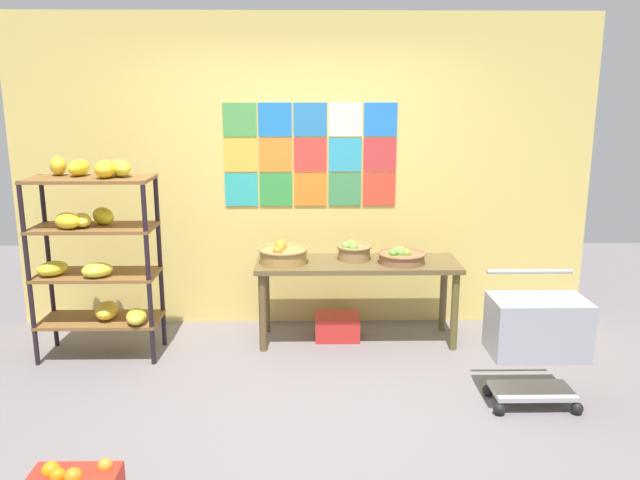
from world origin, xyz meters
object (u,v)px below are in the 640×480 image
(banana_shelf_unit, at_px, (94,242))
(display_table, at_px, (357,272))
(fruit_basket_back_left, at_px, (354,251))
(fruit_basket_right, at_px, (283,254))
(fruit_basket_left, at_px, (401,256))
(produce_crate_under_table, at_px, (337,327))
(shopping_cart, at_px, (537,331))

(banana_shelf_unit, distance_m, display_table, 2.07)
(banana_shelf_unit, relative_size, fruit_basket_back_left, 5.42)
(fruit_basket_right, bearing_deg, banana_shelf_unit, -170.75)
(display_table, xyz_separation_m, fruit_basket_back_left, (-0.03, 0.05, 0.16))
(fruit_basket_back_left, distance_m, fruit_basket_left, 0.39)
(banana_shelf_unit, distance_m, fruit_basket_left, 2.39)
(banana_shelf_unit, bearing_deg, produce_crate_under_table, 9.69)
(fruit_basket_right, height_order, produce_crate_under_table, fruit_basket_right)
(shopping_cart, bearing_deg, display_table, 121.04)
(display_table, bearing_deg, fruit_basket_right, -176.32)
(fruit_basket_left, bearing_deg, display_table, 170.42)
(fruit_basket_right, bearing_deg, fruit_basket_back_left, 9.23)
(display_table, bearing_deg, fruit_basket_left, -9.58)
(banana_shelf_unit, bearing_deg, display_table, 7.60)
(fruit_basket_left, bearing_deg, shopping_cart, -56.54)
(fruit_basket_back_left, height_order, shopping_cart, shopping_cart)
(fruit_basket_back_left, bearing_deg, banana_shelf_unit, -170.76)
(produce_crate_under_table, xyz_separation_m, shopping_cart, (1.24, -1.20, 0.42))
(banana_shelf_unit, xyz_separation_m, fruit_basket_left, (2.38, 0.21, -0.18))
(fruit_basket_back_left, bearing_deg, shopping_cart, -47.68)
(banana_shelf_unit, bearing_deg, fruit_basket_right, 9.25)
(fruit_basket_left, bearing_deg, produce_crate_under_table, 168.13)
(display_table, bearing_deg, banana_shelf_unit, -172.40)
(fruit_basket_right, relative_size, produce_crate_under_table, 1.10)
(fruit_basket_right, bearing_deg, produce_crate_under_table, 11.12)
(fruit_basket_left, xyz_separation_m, shopping_cart, (0.73, -1.10, -0.22))
(display_table, height_order, fruit_basket_left, fruit_basket_left)
(banana_shelf_unit, bearing_deg, fruit_basket_back_left, 9.24)
(shopping_cart, bearing_deg, banana_shelf_unit, 152.19)
(fruit_basket_left, xyz_separation_m, produce_crate_under_table, (-0.51, 0.11, -0.64))
(display_table, xyz_separation_m, fruit_basket_left, (0.35, -0.06, 0.15))
(fruit_basket_right, xyz_separation_m, shopping_cart, (1.68, -1.12, -0.24))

